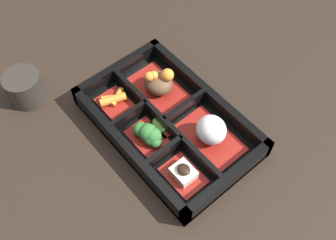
{
  "coord_description": "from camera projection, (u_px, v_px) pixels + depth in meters",
  "views": [
    {
      "loc": [
        0.28,
        -0.24,
        0.59
      ],
      "look_at": [
        0.0,
        0.0,
        0.03
      ],
      "focal_mm": 42.0,
      "sensor_mm": 36.0,
      "label": 1
    }
  ],
  "objects": [
    {
      "name": "bowl_greens",
      "position": [
        149.0,
        135.0,
        0.66
      ],
      "size": [
        0.07,
        0.05,
        0.04
      ],
      "color": "maroon",
      "rests_on": "bento_base"
    },
    {
      "name": "bowl_tofu",
      "position": [
        183.0,
        174.0,
        0.63
      ],
      "size": [
        0.07,
        0.05,
        0.03
      ],
      "color": "maroon",
      "rests_on": "bento_base"
    },
    {
      "name": "bowl_stew",
      "position": [
        159.0,
        84.0,
        0.71
      ],
      "size": [
        0.12,
        0.07,
        0.06
      ],
      "color": "maroon",
      "rests_on": "bento_base"
    },
    {
      "name": "bento_base",
      "position": [
        168.0,
        126.0,
        0.69
      ],
      "size": [
        0.31,
        0.19,
        0.01
      ],
      "color": "black",
      "rests_on": "ground_plane"
    },
    {
      "name": "tea_cup",
      "position": [
        25.0,
        87.0,
        0.71
      ],
      "size": [
        0.07,
        0.07,
        0.06
      ],
      "color": "#2D2823",
      "rests_on": "ground_plane"
    },
    {
      "name": "bento_rim",
      "position": [
        167.0,
        122.0,
        0.68
      ],
      "size": [
        0.31,
        0.19,
        0.04
      ],
      "color": "black",
      "rests_on": "ground_plane"
    },
    {
      "name": "ground_plane",
      "position": [
        168.0,
        128.0,
        0.7
      ],
      "size": [
        3.0,
        3.0,
        0.0
      ],
      "primitive_type": "plane",
      "color": "black"
    },
    {
      "name": "bowl_carrots",
      "position": [
        114.0,
        102.0,
        0.71
      ],
      "size": [
        0.07,
        0.05,
        0.02
      ],
      "color": "maroon",
      "rests_on": "bento_base"
    },
    {
      "name": "bowl_rice",
      "position": [
        211.0,
        132.0,
        0.65
      ],
      "size": [
        0.12,
        0.07,
        0.06
      ],
      "color": "maroon",
      "rests_on": "bento_base"
    },
    {
      "name": "bowl_pickles",
      "position": [
        161.0,
        124.0,
        0.68
      ],
      "size": [
        0.04,
        0.03,
        0.01
      ],
      "color": "maroon",
      "rests_on": "bento_base"
    }
  ]
}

